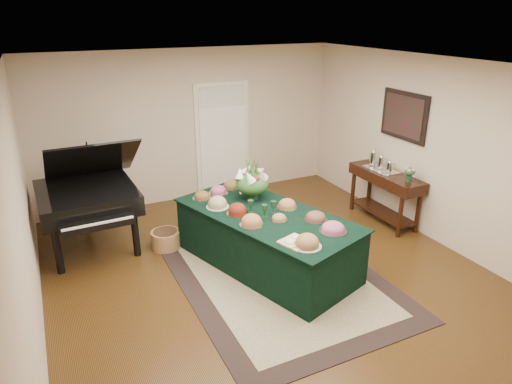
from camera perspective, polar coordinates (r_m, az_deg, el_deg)
name	(u,v)px	position (r m, az deg, el deg)	size (l,w,h in m)	color
ground	(266,271)	(6.25, 1.21, -9.90)	(6.00, 6.00, 0.00)	black
area_rug	(276,274)	(6.18, 2.54, -10.26)	(2.47, 3.46, 0.01)	black
kitchen_doorway	(223,140)	(8.58, -4.18, 6.44)	(1.05, 0.07, 2.10)	white
buffet_table	(266,240)	(6.21, 1.28, -5.96)	(1.94, 2.80, 0.78)	black
food_platters	(260,209)	(6.05, 0.55, -2.10)	(1.39, 2.40, 0.13)	silver
cutting_board	(295,240)	(5.31, 4.85, -5.96)	(0.41, 0.41, 0.10)	tan
green_goblets	(263,208)	(5.98, 0.86, -2.01)	(0.33, 0.29, 0.18)	#15361E
floral_centerpiece	(252,180)	(6.41, -0.49, 1.55)	(0.49, 0.49, 0.49)	#15361E
grand_piano	(88,196)	(6.93, -20.29, -0.50)	(1.47, 1.64, 1.65)	black
wicker_basket	(166,240)	(6.90, -11.21, -5.86)	(0.42, 0.42, 0.26)	#97673D
mahogany_sideboard	(386,183)	(7.72, 15.89, 1.04)	(0.45, 1.39, 0.85)	black
tea_service	(380,162)	(7.75, 15.29, 3.58)	(0.34, 0.58, 0.30)	silver
pink_bouquet	(410,172)	(7.28, 18.67, 2.38)	(0.19, 0.19, 0.24)	#15361E
wall_painting	(404,116)	(7.57, 18.02, 9.04)	(0.05, 0.95, 0.75)	black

